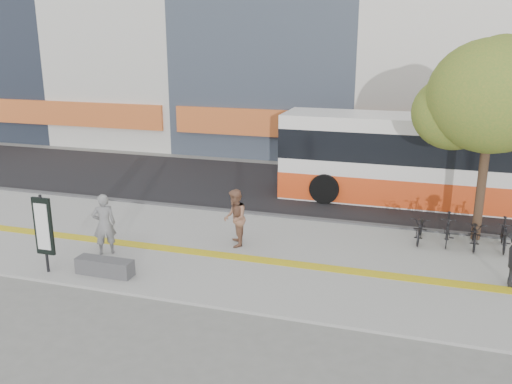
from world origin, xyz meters
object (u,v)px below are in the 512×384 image
(signboard, at_px, (43,227))
(street_tree, at_px, (491,98))
(pedestrian_tan, at_px, (235,218))
(seated_woman, at_px, (104,224))
(bench, at_px, (105,267))
(bus, at_px, (445,164))

(signboard, distance_m, street_tree, 13.40)
(pedestrian_tan, bearing_deg, seated_woman, -82.89)
(bench, distance_m, seated_woman, 1.70)
(bench, relative_size, bus, 0.13)
(signboard, bearing_deg, bench, 10.81)
(signboard, distance_m, bus, 14.46)
(bus, height_order, pedestrian_tan, bus)
(street_tree, bearing_deg, signboard, -150.93)
(signboard, height_order, street_tree, street_tree)
(bench, bearing_deg, bus, 47.65)
(signboard, relative_size, bus, 0.18)
(bench, distance_m, bus, 13.19)
(street_tree, bearing_deg, bench, -148.38)
(street_tree, xyz_separation_m, seated_woman, (-10.58, -4.70, -3.51))
(street_tree, distance_m, bus, 4.77)
(signboard, xyz_separation_m, street_tree, (11.38, 6.33, 3.15))
(seated_woman, xyz_separation_m, pedestrian_tan, (3.46, 1.74, -0.03))
(street_tree, bearing_deg, bus, 104.30)
(street_tree, xyz_separation_m, pedestrian_tan, (-7.12, -2.96, -3.54))
(seated_woman, bearing_deg, bus, -175.60)
(signboard, bearing_deg, street_tree, 29.07)
(street_tree, relative_size, bus, 0.50)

